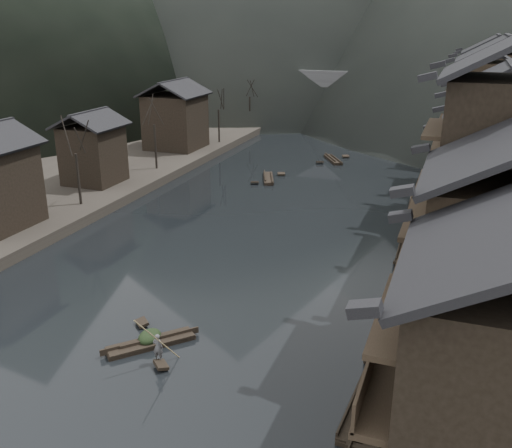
% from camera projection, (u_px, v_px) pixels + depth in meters
% --- Properties ---
extents(water, '(300.00, 300.00, 0.00)m').
position_uv_depth(water, '(155.00, 343.00, 31.57)').
color(water, black).
rests_on(water, ground).
extents(left_bank, '(40.00, 200.00, 1.20)m').
position_uv_depth(left_bank, '(76.00, 145.00, 78.01)').
color(left_bank, '#2D2823').
rests_on(left_bank, ground).
extents(stilt_houses, '(9.00, 67.60, 16.74)m').
position_uv_depth(stilt_houses, '(501.00, 136.00, 40.46)').
color(stilt_houses, black).
rests_on(stilt_houses, ground).
extents(left_houses, '(8.10, 53.20, 8.73)m').
position_uv_depth(left_houses, '(67.00, 145.00, 54.04)').
color(left_houses, black).
rests_on(left_houses, left_bank).
extents(bare_trees, '(4.00, 74.91, 8.00)m').
position_uv_depth(bare_trees, '(101.00, 137.00, 53.21)').
color(bare_trees, black).
rests_on(bare_trees, left_bank).
extents(moored_sampans, '(3.20, 72.18, 0.47)m').
position_uv_depth(moored_sampans, '(422.00, 215.00, 51.56)').
color(moored_sampans, black).
rests_on(moored_sampans, water).
extents(midriver_boats, '(7.79, 16.55, 0.44)m').
position_uv_depth(midriver_boats, '(303.00, 168.00, 67.82)').
color(midriver_boats, black).
rests_on(midriver_boats, water).
extents(stone_bridge, '(40.00, 6.00, 9.00)m').
position_uv_depth(stone_bridge, '(372.00, 95.00, 93.43)').
color(stone_bridge, '#4C4C4F').
rests_on(stone_bridge, ground).
extents(hero_sampan, '(4.24, 4.51, 0.44)m').
position_uv_depth(hero_sampan, '(151.00, 342.00, 31.25)').
color(hero_sampan, black).
rests_on(hero_sampan, water).
extents(cargo_heap, '(1.17, 1.53, 0.70)m').
position_uv_depth(cargo_heap, '(149.00, 331.00, 31.26)').
color(cargo_heap, black).
rests_on(cargo_heap, hero_sampan).
extents(boatman, '(0.59, 0.40, 1.55)m').
position_uv_depth(boatman, '(158.00, 343.00, 29.30)').
color(boatman, '#555557').
rests_on(boatman, hero_sampan).
extents(bamboo_pole, '(1.50, 2.48, 3.60)m').
position_uv_depth(bamboo_pole, '(158.00, 299.00, 28.36)').
color(bamboo_pole, '#8C7A51').
rests_on(bamboo_pole, boatman).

